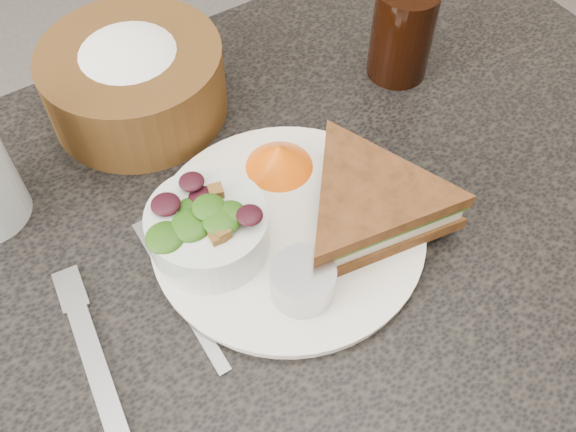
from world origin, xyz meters
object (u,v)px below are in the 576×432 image
at_px(bread_basket, 132,71).
at_px(sandwich, 369,204).
at_px(dining_table, 289,387).
at_px(salad_bowl, 208,224).
at_px(dinner_plate, 288,231).
at_px(cola_glass, 403,29).
at_px(dressing_ramekin, 303,282).

bearing_deg(bread_basket, sandwich, -66.44).
bearing_deg(dining_table, sandwich, -17.47).
distance_m(sandwich, salad_bowl, 0.15).
xyz_separation_m(dinner_plate, bread_basket, (-0.05, 0.23, 0.05)).
height_order(salad_bowl, bread_basket, bread_basket).
relative_size(dinner_plate, cola_glass, 2.15).
bearing_deg(salad_bowl, dinner_plate, -17.82).
relative_size(dining_table, salad_bowl, 8.96).
xyz_separation_m(dining_table, dinner_plate, (0.00, 0.01, 0.38)).
relative_size(salad_bowl, dressing_ramekin, 1.92).
bearing_deg(dressing_ramekin, dining_table, 68.13).
distance_m(sandwich, bread_basket, 0.29).
distance_m(dining_table, sandwich, 0.42).
height_order(dining_table, cola_glass, cola_glass).
bearing_deg(dressing_ramekin, dinner_plate, 68.00).
bearing_deg(dinner_plate, salad_bowl, 162.18).
distance_m(dinner_plate, sandwich, 0.08).
relative_size(dining_table, dinner_plate, 3.83).
height_order(sandwich, dressing_ramekin, sandwich).
xyz_separation_m(dinner_plate, cola_glass, (0.24, 0.13, 0.06)).
distance_m(dining_table, cola_glass, 0.52).
height_order(dinner_plate, bread_basket, bread_basket).
bearing_deg(cola_glass, dining_table, -149.67).
relative_size(dinner_plate, bread_basket, 1.34).
bearing_deg(bread_basket, dinner_plate, -78.59).
bearing_deg(dinner_plate, cola_glass, 28.90).
distance_m(dinner_plate, dressing_ramekin, 0.07).
bearing_deg(sandwich, dressing_ramekin, -152.80).
distance_m(dinner_plate, bread_basket, 0.24).
xyz_separation_m(sandwich, bread_basket, (-0.12, 0.27, 0.02)).
height_order(dining_table, dinner_plate, dinner_plate).
relative_size(dining_table, sandwich, 5.35).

